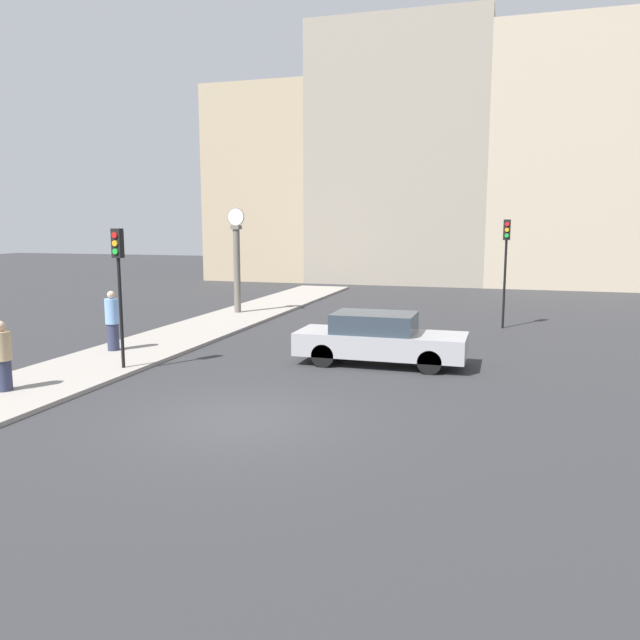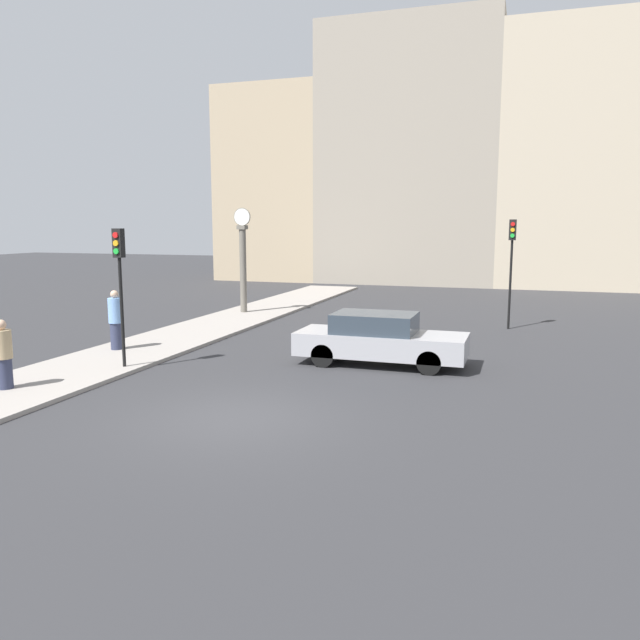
{
  "view_description": "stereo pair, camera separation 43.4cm",
  "coord_description": "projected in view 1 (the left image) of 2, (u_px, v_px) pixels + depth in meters",
  "views": [
    {
      "loc": [
        5.06,
        -11.24,
        3.9
      ],
      "look_at": [
        0.17,
        5.06,
        1.29
      ],
      "focal_mm": 35.0,
      "sensor_mm": 36.0,
      "label": 1
    },
    {
      "loc": [
        5.48,
        -11.11,
        3.9
      ],
      "look_at": [
        0.17,
        5.06,
        1.29
      ],
      "focal_mm": 35.0,
      "sensor_mm": 36.0,
      "label": 2
    }
  ],
  "objects": [
    {
      "name": "ground_plane",
      "position": [
        240.0,
        418.0,
        12.67
      ],
      "size": [
        120.0,
        120.0,
        0.0
      ],
      "primitive_type": "plane",
      "color": "#2D2D30"
    },
    {
      "name": "sidewalk_corner",
      "position": [
        230.0,
        319.0,
        25.55
      ],
      "size": [
        3.02,
        27.79,
        0.11
      ],
      "primitive_type": "cube",
      "color": "gray",
      "rests_on": "ground_plane"
    },
    {
      "name": "building_row",
      "position": [
        437.0,
        164.0,
        40.46
      ],
      "size": [
        30.67,
        5.0,
        16.71
      ],
      "color": "tan",
      "rests_on": "ground_plane"
    },
    {
      "name": "sedan_car",
      "position": [
        379.0,
        339.0,
        17.45
      ],
      "size": [
        4.71,
        1.75,
        1.46
      ],
      "color": "#9E9EA3",
      "rests_on": "ground_plane"
    },
    {
      "name": "traffic_light_near",
      "position": [
        119.0,
        269.0,
        16.29
      ],
      "size": [
        0.26,
        0.24,
        3.69
      ],
      "color": "black",
      "rests_on": "sidewalk_corner"
    },
    {
      "name": "traffic_light_far",
      "position": [
        506.0,
        251.0,
        23.26
      ],
      "size": [
        0.26,
        0.24,
        4.08
      ],
      "color": "black",
      "rests_on": "ground_plane"
    },
    {
      "name": "street_clock",
      "position": [
        237.0,
        261.0,
        26.87
      ],
      "size": [
        0.77,
        0.37,
        4.5
      ],
      "color": "#666056",
      "rests_on": "sidewalk_corner"
    },
    {
      "name": "pedestrian_tan_coat",
      "position": [
        2.0,
        357.0,
        14.26
      ],
      "size": [
        0.42,
        0.42,
        1.63
      ],
      "color": "#2D334C",
      "rests_on": "sidewalk_corner"
    },
    {
      "name": "pedestrian_blue_stripe",
      "position": [
        112.0,
        321.0,
        18.85
      ],
      "size": [
        0.41,
        0.41,
        1.82
      ],
      "color": "#2D334C",
      "rests_on": "sidewalk_corner"
    }
  ]
}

